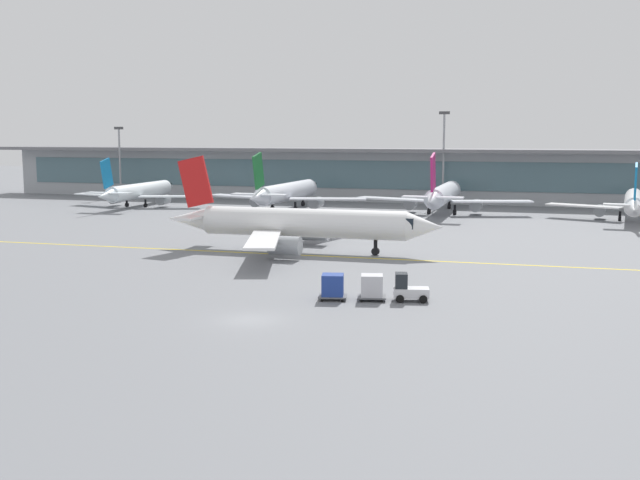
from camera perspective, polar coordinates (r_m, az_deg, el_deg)
name	(u,v)px	position (r m, az deg, el deg)	size (l,w,h in m)	color
ground_plane	(250,320)	(51.93, -5.21, -5.90)	(400.00, 400.00, 0.00)	slate
taxiway_centreline_stripe	(299,255)	(78.68, -1.59, -1.12)	(110.00, 0.36, 0.01)	yellow
terminal_concourse	(439,175)	(140.42, 8.79, 4.80)	(177.07, 11.00, 9.60)	#9EA3A8
gate_airplane_0	(139,191)	(134.10, -13.25, 3.53)	(24.02, 25.78, 8.55)	white
gate_airplane_1	(287,193)	(123.91, -2.48, 3.53)	(26.98, 29.00, 9.61)	silver
gate_airplane_2	(443,195)	(120.41, 9.12, 3.32)	(27.18, 29.12, 9.68)	silver
gate_airplane_3	(634,202)	(118.35, 22.24, 2.60)	(24.10, 26.04, 8.62)	white
taxiing_regional_jet	(301,224)	(80.27, -1.42, 1.22)	(30.08, 28.05, 9.99)	white
baggage_tug	(408,289)	(57.51, 6.56, -3.64)	(2.84, 2.07, 2.10)	silver
cargo_dolly_lead	(372,287)	(57.42, 3.87, -3.46)	(2.39, 2.01, 1.94)	#595B60
cargo_dolly_trailing	(333,286)	(57.50, 0.95, -3.43)	(2.39, 2.01, 1.94)	#595B60
apron_light_mast_0	(120,159)	(152.99, -14.62, 5.84)	(1.80, 0.36, 13.55)	gray
apron_light_mast_1	(444,155)	(133.95, 9.14, 6.27)	(1.80, 0.36, 16.02)	gray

